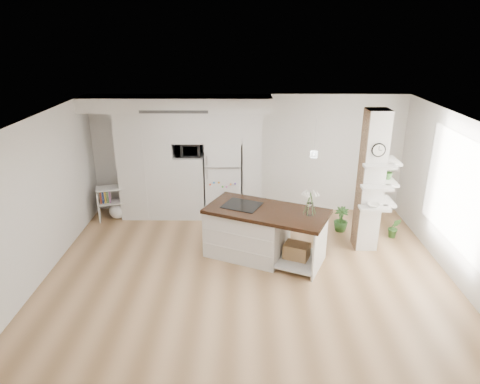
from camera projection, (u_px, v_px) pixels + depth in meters
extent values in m
cube|color=tan|center=(248.00, 279.00, 7.35)|extent=(7.00, 6.00, 0.01)
cube|color=white|center=(249.00, 123.00, 6.37)|extent=(7.00, 6.00, 0.04)
cube|color=silver|center=(247.00, 154.00, 9.66)|extent=(7.00, 0.04, 2.70)
cube|color=silver|center=(251.00, 330.00, 4.06)|extent=(7.00, 0.04, 2.70)
cube|color=silver|center=(32.00, 206.00, 6.89)|extent=(0.04, 6.00, 2.70)
cube|color=silver|center=(467.00, 207.00, 6.83)|extent=(0.04, 6.00, 2.70)
cube|color=silver|center=(148.00, 165.00, 9.43)|extent=(1.20, 0.65, 2.40)
cube|color=silver|center=(190.00, 186.00, 9.60)|extent=(0.65, 0.65, 1.42)
cube|color=silver|center=(188.00, 126.00, 9.11)|extent=(0.65, 0.65, 0.65)
cube|color=silver|center=(223.00, 126.00, 9.10)|extent=(0.85, 0.65, 0.65)
cube|color=silver|center=(252.00, 165.00, 9.41)|extent=(0.40, 0.65, 2.40)
cube|color=silver|center=(176.00, 104.00, 8.91)|extent=(4.00, 0.70, 0.30)
cube|color=#262626|center=(174.00, 112.00, 8.64)|extent=(1.40, 0.04, 0.06)
cube|color=white|center=(224.00, 179.00, 9.54)|extent=(0.78, 0.66, 1.75)
cube|color=#B2B2B7|center=(223.00, 168.00, 9.09)|extent=(0.78, 0.01, 0.03)
cube|color=silver|center=(371.00, 182.00, 7.96)|extent=(0.40, 0.40, 2.70)
cube|color=tan|center=(360.00, 182.00, 7.96)|extent=(0.02, 0.40, 2.70)
cube|color=tan|center=(368.00, 178.00, 8.15)|extent=(0.40, 0.02, 2.70)
cylinder|color=black|center=(378.00, 150.00, 7.52)|extent=(0.25, 0.03, 0.25)
cylinder|color=white|center=(379.00, 150.00, 7.51)|extent=(0.21, 0.01, 0.21)
plane|color=white|center=(459.00, 192.00, 7.05)|extent=(0.00, 2.40, 2.40)
cylinder|color=white|center=(357.00, 158.00, 6.71)|extent=(0.12, 0.12, 0.10)
cube|color=silver|center=(247.00, 232.00, 8.01)|extent=(1.66, 1.41, 0.91)
cube|color=silver|center=(299.00, 259.00, 7.74)|extent=(1.06, 1.15, 0.04)
cube|color=silver|center=(320.00, 247.00, 7.47)|extent=(0.40, 0.85, 0.91)
cube|color=black|center=(267.00, 211.00, 7.69)|extent=(2.40, 1.81, 0.06)
cube|color=black|center=(242.00, 205.00, 7.86)|extent=(0.81, 0.76, 0.01)
cube|color=#AA8052|center=(297.00, 251.00, 7.70)|extent=(0.53, 0.47, 0.27)
cylinder|color=white|center=(310.00, 209.00, 7.44)|extent=(0.12, 0.12, 0.22)
cube|color=silver|center=(98.00, 205.00, 9.44)|extent=(0.14, 0.36, 0.75)
cube|color=silver|center=(127.00, 202.00, 9.60)|extent=(0.14, 0.36, 0.75)
cube|color=silver|center=(111.00, 188.00, 9.39)|extent=(0.71, 0.54, 0.03)
cube|color=silver|center=(112.00, 202.00, 9.51)|extent=(0.68, 0.53, 0.03)
sphere|color=white|center=(118.00, 211.00, 9.61)|extent=(0.37, 0.37, 0.37)
imported|color=#326428|center=(394.00, 228.00, 8.71)|extent=(0.28, 0.24, 0.44)
imported|color=#326428|center=(341.00, 219.00, 8.99)|extent=(0.35, 0.35, 0.53)
imported|color=#2D2D2D|center=(189.00, 149.00, 9.24)|extent=(0.54, 0.37, 0.30)
imported|color=#326428|center=(388.00, 171.00, 7.98)|extent=(0.27, 0.23, 0.30)
imported|color=white|center=(373.00, 205.00, 7.80)|extent=(0.22, 0.22, 0.05)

